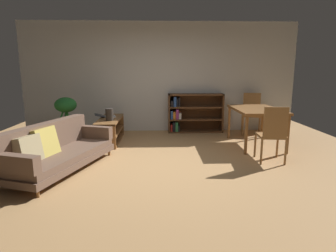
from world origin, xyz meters
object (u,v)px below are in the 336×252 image
media_console (110,130)px  open_laptop (106,116)px  potted_floor_plant (66,112)px  bookshelf (191,113)px  dining_chair_near (252,111)px  dining_chair_far (273,132)px  fabric_couch (55,150)px  dining_table (256,112)px  desk_speaker (109,115)px

media_console → open_laptop: (-0.10, 0.21, 0.28)m
potted_floor_plant → bookshelf: (2.88, 0.72, -0.16)m
dining_chair_near → dining_chair_far: size_ratio=1.02×
dining_chair_far → bookshelf: 2.70m
media_console → open_laptop: open_laptop is taller
open_laptop → media_console: bearing=-64.3°
dining_chair_near → dining_chair_far: (-0.38, -2.24, -0.02)m
media_console → bookshelf: 2.11m
fabric_couch → media_console: 1.91m
media_console → potted_floor_plant: potted_floor_plant is taller
open_laptop → dining_table: (3.17, -0.68, 0.17)m
desk_speaker → potted_floor_plant: (-1.03, 0.43, -0.00)m
desk_speaker → potted_floor_plant: 1.12m
desk_speaker → media_console: bearing=100.0°
media_console → bookshelf: bookshelf is taller
fabric_couch → bookshelf: size_ratio=1.56×
bookshelf → dining_chair_far: bearing=-66.6°
desk_speaker → dining_chair_near: dining_chair_near is taller
dining_chair_near → fabric_couch: bearing=-147.2°
fabric_couch → bookshelf: 3.66m
desk_speaker → dining_chair_far: bearing=-24.4°
potted_floor_plant → dining_chair_near: bearing=6.3°
fabric_couch → desk_speaker: size_ratio=8.48×
fabric_couch → potted_floor_plant: bearing=102.5°
dining_table → bookshelf: size_ratio=1.01×
dining_chair_near → dining_chair_far: 2.27m
media_console → fabric_couch: bearing=-106.3°
media_console → dining_chair_near: (3.35, 0.66, 0.30)m
media_console → open_laptop: bearing=115.7°
desk_speaker → dining_table: (3.02, -0.22, 0.07)m
open_laptop → potted_floor_plant: bearing=-178.2°
media_console → desk_speaker: (0.04, -0.25, 0.38)m
potted_floor_plant → dining_chair_far: dining_chair_far is taller
potted_floor_plant → desk_speaker: bearing=-22.9°
desk_speaker → dining_table: size_ratio=0.18×
fabric_couch → dining_table: dining_table is taller
dining_table → dining_chair_far: size_ratio=1.43×
desk_speaker → dining_chair_near: size_ratio=0.26×
open_laptop → fabric_couch: bearing=-101.9°
open_laptop → dining_chair_far: bearing=-30.2°
open_laptop → desk_speaker: 0.50m
open_laptop → desk_speaker: size_ratio=2.06×
bookshelf → potted_floor_plant: bearing=-166.0°
fabric_couch → potted_floor_plant: 2.09m
fabric_couch → media_console: bearing=73.7°
desk_speaker → open_laptop: bearing=107.6°
dining_chair_near → bookshelf: size_ratio=0.72×
media_console → desk_speaker: 0.46m
open_laptop → dining_chair_far: size_ratio=0.53×
dining_table → dining_chair_near: (0.28, 1.13, -0.15)m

